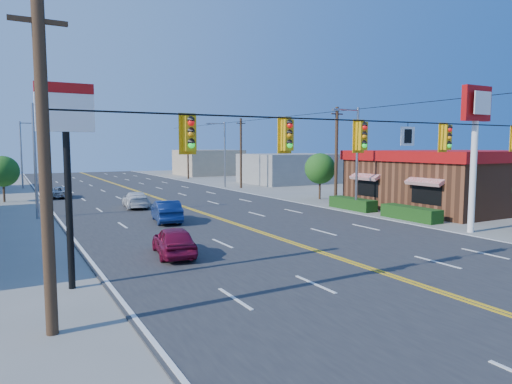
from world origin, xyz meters
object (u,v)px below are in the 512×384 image
kfc_pylon (475,129)px  car_white (136,200)px  car_blue (166,212)px  car_magenta (174,242)px  signal_span (383,151)px  kfc (455,179)px  car_silver (60,193)px  pizza_hut_sign (66,142)px

kfc_pylon → car_white: (-14.60, 20.02, -5.39)m
car_blue → car_white: 8.04m
kfc_pylon → car_magenta: bearing=171.0°
signal_span → car_blue: size_ratio=5.56×
car_blue → car_white: (0.03, 8.04, -0.07)m
car_magenta → car_blue: (2.64, 9.23, 0.04)m
car_blue → kfc_pylon: bearing=149.9°
kfc → car_blue: kfc is taller
car_white → kfc_pylon: bearing=132.5°
kfc_pylon → car_silver: 36.66m
signal_span → kfc: signal_span is taller
car_magenta → kfc_pylon: bearing=179.9°
signal_span → car_silver: 35.93m
car_magenta → car_silver: (-1.93, 27.99, -0.14)m
kfc_pylon → car_white: size_ratio=1.90×
signal_span → pizza_hut_sign: 11.60m
kfc → pizza_hut_sign: pizza_hut_sign is taller
kfc → car_silver: 36.20m
signal_span → car_silver: bearing=103.1°
kfc → kfc_pylon: 12.52m
signal_span → car_blue: (-3.51, 15.98, -4.16)m
signal_span → car_magenta: 10.05m
pizza_hut_sign → car_white: (7.40, 20.02, -4.53)m
car_magenta → car_blue: car_blue is taller
signal_span → car_magenta: signal_span is taller
pizza_hut_sign → car_silver: pizza_hut_sign is taller
pizza_hut_sign → car_silver: (2.80, 30.74, -4.64)m
car_silver → car_magenta: bearing=106.8°
kfc_pylon → car_blue: bearing=140.7°
kfc → car_magenta: size_ratio=4.08×
signal_span → kfc_pylon: signal_span is taller
car_silver → pizza_hut_sign: bearing=97.7°
kfc → car_blue: 23.92m
kfc_pylon → car_white: 25.36m
car_magenta → car_blue: size_ratio=0.91×
signal_span → car_silver: signal_span is taller
kfc_pylon → car_silver: (-19.20, 30.74, -5.50)m
car_magenta → pizza_hut_sign: bearing=39.2°
kfc → car_blue: bearing=170.4°
signal_span → car_white: bearing=98.2°
kfc_pylon → car_silver: size_ratio=2.17×
car_blue → signal_span: bearing=111.6°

